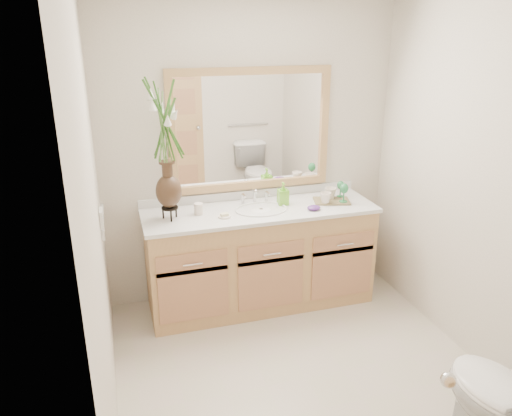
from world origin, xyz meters
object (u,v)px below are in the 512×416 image
object	(u,v)px
tumbler	(199,209)
tray	(332,201)
flower_vase	(165,136)
toilet	(505,408)
soap_bottle	(283,195)

from	to	relation	value
tumbler	tray	size ratio (longest dim) A/B	0.30
flower_vase	tray	xyz separation A→B (m)	(1.31, 0.01, -0.62)
toilet	tumbler	distance (m)	2.35
toilet	tray	bearing A→B (deg)	-87.27
toilet	tumbler	bearing A→B (deg)	-58.85
tumbler	soap_bottle	bearing A→B (deg)	2.24
tumbler	flower_vase	bearing A→B (deg)	-170.27
tumbler	soap_bottle	distance (m)	0.69
toilet	tumbler	world-z (taller)	tumbler
flower_vase	tumbler	xyz separation A→B (m)	(0.22, 0.04, -0.58)
soap_bottle	tray	distance (m)	0.41
toilet	soap_bottle	bearing A→B (deg)	-76.04
toilet	tray	xyz separation A→B (m)	(-0.09, 1.93, 0.47)
soap_bottle	tray	bearing A→B (deg)	-4.36
toilet	flower_vase	bearing A→B (deg)	-53.83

